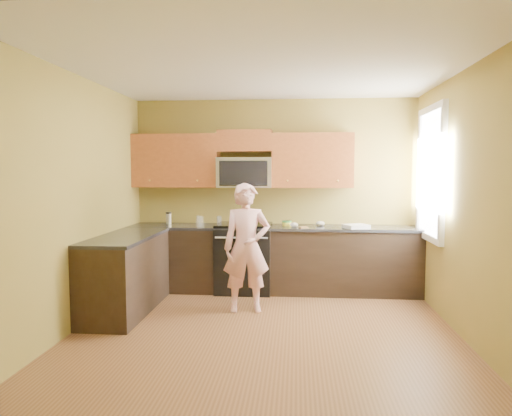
# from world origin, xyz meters

# --- Properties ---
(floor) EXTENTS (4.00, 4.00, 0.00)m
(floor) POSITION_xyz_m (0.00, 0.00, 0.00)
(floor) COLOR brown
(floor) RESTS_ON ground
(ceiling) EXTENTS (4.00, 4.00, 0.00)m
(ceiling) POSITION_xyz_m (0.00, 0.00, 2.70)
(ceiling) COLOR white
(ceiling) RESTS_ON ground
(wall_back) EXTENTS (4.00, 0.00, 4.00)m
(wall_back) POSITION_xyz_m (0.00, 2.00, 1.35)
(wall_back) COLOR olive
(wall_back) RESTS_ON ground
(wall_front) EXTENTS (4.00, 0.00, 4.00)m
(wall_front) POSITION_xyz_m (0.00, -2.00, 1.35)
(wall_front) COLOR olive
(wall_front) RESTS_ON ground
(wall_left) EXTENTS (0.00, 4.00, 4.00)m
(wall_left) POSITION_xyz_m (-2.00, 0.00, 1.35)
(wall_left) COLOR olive
(wall_left) RESTS_ON ground
(wall_right) EXTENTS (0.00, 4.00, 4.00)m
(wall_right) POSITION_xyz_m (2.00, 0.00, 1.35)
(wall_right) COLOR olive
(wall_right) RESTS_ON ground
(cabinet_back_run) EXTENTS (4.00, 0.60, 0.88)m
(cabinet_back_run) POSITION_xyz_m (0.00, 1.70, 0.44)
(cabinet_back_run) COLOR black
(cabinet_back_run) RESTS_ON floor
(cabinet_left_run) EXTENTS (0.60, 1.60, 0.88)m
(cabinet_left_run) POSITION_xyz_m (-1.70, 0.60, 0.44)
(cabinet_left_run) COLOR black
(cabinet_left_run) RESTS_ON floor
(countertop_back) EXTENTS (4.00, 0.62, 0.04)m
(countertop_back) POSITION_xyz_m (0.00, 1.69, 0.90)
(countertop_back) COLOR black
(countertop_back) RESTS_ON cabinet_back_run
(countertop_left) EXTENTS (0.62, 1.60, 0.04)m
(countertop_left) POSITION_xyz_m (-1.69, 0.60, 0.90)
(countertop_left) COLOR black
(countertop_left) RESTS_ON cabinet_left_run
(stove) EXTENTS (0.76, 0.65, 0.95)m
(stove) POSITION_xyz_m (-0.40, 1.68, 0.47)
(stove) COLOR black
(stove) RESTS_ON floor
(microwave) EXTENTS (0.76, 0.40, 0.42)m
(microwave) POSITION_xyz_m (-0.40, 1.80, 1.45)
(microwave) COLOR silver
(microwave) RESTS_ON wall_back
(upper_cab_left) EXTENTS (1.22, 0.33, 0.75)m
(upper_cab_left) POSITION_xyz_m (-1.39, 1.83, 1.45)
(upper_cab_left) COLOR brown
(upper_cab_left) RESTS_ON wall_back
(upper_cab_right) EXTENTS (1.12, 0.33, 0.75)m
(upper_cab_right) POSITION_xyz_m (0.54, 1.83, 1.45)
(upper_cab_right) COLOR brown
(upper_cab_right) RESTS_ON wall_back
(upper_cab_over_mw) EXTENTS (0.76, 0.33, 0.30)m
(upper_cab_over_mw) POSITION_xyz_m (-0.40, 1.83, 2.10)
(upper_cab_over_mw) COLOR brown
(upper_cab_over_mw) RESTS_ON wall_back
(window) EXTENTS (0.06, 1.06, 1.66)m
(window) POSITION_xyz_m (1.98, 1.20, 1.65)
(window) COLOR white
(window) RESTS_ON wall_right
(woman) EXTENTS (0.62, 0.47, 1.54)m
(woman) POSITION_xyz_m (-0.26, 0.76, 0.77)
(woman) COLOR pink
(woman) RESTS_ON floor
(frying_pan) EXTENTS (0.37, 0.48, 0.06)m
(frying_pan) POSITION_xyz_m (-0.36, 1.54, 0.95)
(frying_pan) COLOR black
(frying_pan) RESTS_ON stove
(butter_tub) EXTENTS (0.14, 0.14, 0.09)m
(butter_tub) POSITION_xyz_m (0.19, 1.71, 0.92)
(butter_tub) COLOR #FFE543
(butter_tub) RESTS_ON countertop_back
(toast_slice) EXTENTS (0.14, 0.14, 0.01)m
(toast_slice) POSITION_xyz_m (0.42, 1.51, 0.93)
(toast_slice) COLOR #B27F47
(toast_slice) RESTS_ON countertop_back
(napkin_a) EXTENTS (0.14, 0.15, 0.06)m
(napkin_a) POSITION_xyz_m (0.29, 1.60, 0.95)
(napkin_a) COLOR silver
(napkin_a) RESTS_ON countertop_back
(napkin_b) EXTENTS (0.16, 0.16, 0.07)m
(napkin_b) POSITION_xyz_m (0.66, 1.77, 0.95)
(napkin_b) COLOR silver
(napkin_b) RESTS_ON countertop_back
(dish_towel) EXTENTS (0.37, 0.35, 0.05)m
(dish_towel) POSITION_xyz_m (1.12, 1.53, 0.95)
(dish_towel) COLOR white
(dish_towel) RESTS_ON countertop_back
(travel_mug) EXTENTS (0.09, 0.09, 0.17)m
(travel_mug) POSITION_xyz_m (-1.51, 1.81, 0.92)
(travel_mug) COLOR silver
(travel_mug) RESTS_ON countertop_back
(glass_a) EXTENTS (0.09, 0.09, 0.12)m
(glass_a) POSITION_xyz_m (-1.08, 1.86, 0.98)
(glass_a) COLOR silver
(glass_a) RESTS_ON countertop_back
(glass_b) EXTENTS (0.08, 0.08, 0.12)m
(glass_b) POSITION_xyz_m (-1.02, 1.75, 0.98)
(glass_b) COLOR silver
(glass_b) RESTS_ON countertop_back
(glass_c) EXTENTS (0.08, 0.08, 0.12)m
(glass_c) POSITION_xyz_m (-0.78, 1.83, 0.98)
(glass_c) COLOR silver
(glass_c) RESTS_ON countertop_back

